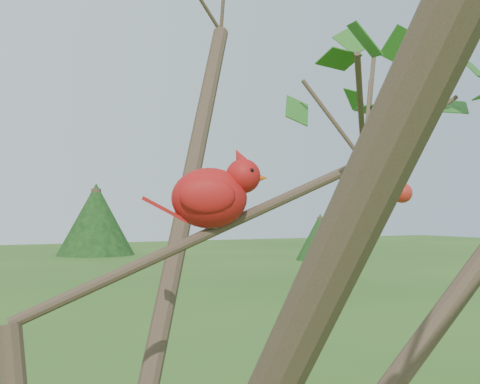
# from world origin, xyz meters

# --- Properties ---
(crabapple_tree) EXTENTS (2.35, 2.05, 2.95)m
(crabapple_tree) POSITION_xyz_m (0.03, -0.02, 2.12)
(crabapple_tree) COLOR #3C2920
(crabapple_tree) RESTS_ON ground
(cardinal) EXTENTS (0.20, 0.13, 0.14)m
(cardinal) POSITION_xyz_m (0.26, 0.07, 2.14)
(cardinal) COLOR #B3190F
(cardinal) RESTS_ON ground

